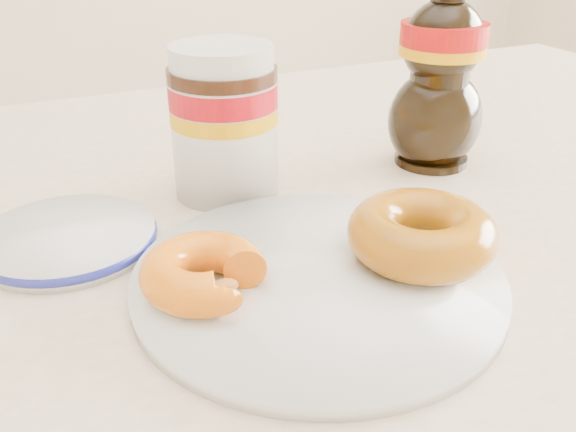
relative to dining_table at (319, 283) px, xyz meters
name	(u,v)px	position (x,y,z in m)	size (l,w,h in m)	color
dining_table	(319,283)	(0.00, 0.00, 0.00)	(1.40, 0.90, 0.75)	beige
plate	(318,279)	(-0.07, -0.12, 0.09)	(0.26, 0.26, 0.01)	white
donut_bitten	(204,272)	(-0.15, -0.11, 0.11)	(0.09, 0.09, 0.03)	orange
donut_whole	(421,234)	(0.01, -0.13, 0.12)	(0.11, 0.11, 0.04)	#934E09
nutella_jar	(224,116)	(-0.07, 0.07, 0.16)	(0.10, 0.10, 0.14)	white
syrup_bottle	(440,71)	(0.15, 0.04, 0.18)	(0.10, 0.08, 0.19)	black
dark_jar	(245,148)	(-0.05, 0.07, 0.12)	(0.05, 0.05, 0.08)	black
blue_rim_saucer	(67,238)	(-0.22, 0.02, 0.09)	(0.14, 0.14, 0.01)	white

